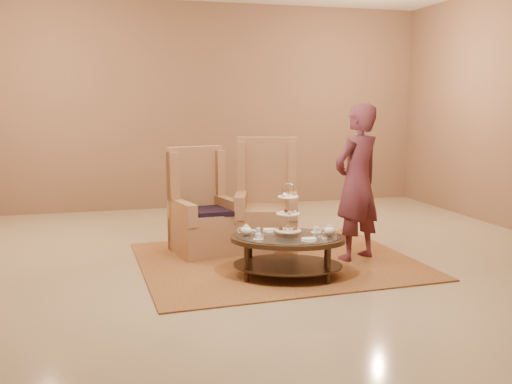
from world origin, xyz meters
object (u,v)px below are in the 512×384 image
object	(u,v)px
tea_table	(288,244)
armchair_left	(202,217)
armchair_right	(267,212)
person	(357,183)

from	to	relation	value
tea_table	armchair_left	world-z (taller)	armchair_left
armchair_right	person	distance (m)	1.24
armchair_right	tea_table	bearing A→B (deg)	-78.86
tea_table	armchair_left	xyz separation A→B (m)	(-0.69, 1.26, 0.07)
armchair_right	person	world-z (taller)	person
person	armchair_right	bearing A→B (deg)	-65.94
armchair_left	person	world-z (taller)	person
armchair_left	person	xyz separation A→B (m)	(1.67, -0.80, 0.47)
person	armchair_left	bearing A→B (deg)	-49.01
armchair_right	armchair_left	bearing A→B (deg)	-164.29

